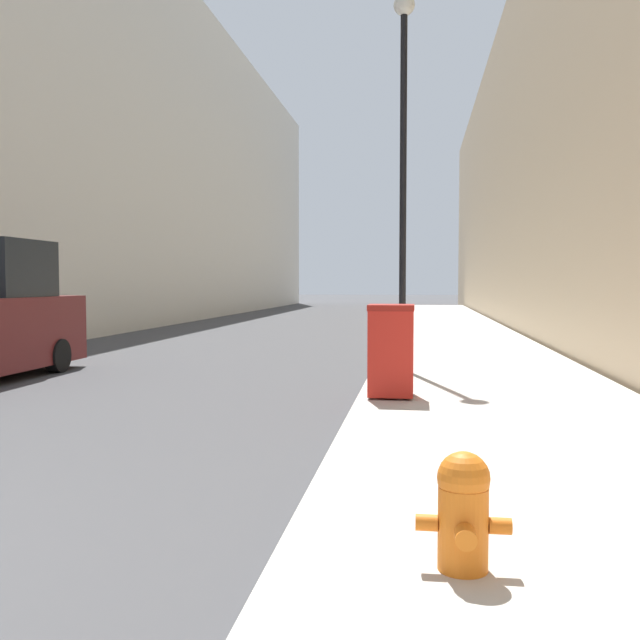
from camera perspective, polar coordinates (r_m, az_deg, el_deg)
The scene contains 5 objects.
sidewalk_right at distance 20.89m, azimuth 10.96°, elevation -1.55°, with size 3.90×60.00×0.15m.
building_left_glass at distance 33.39m, azimuth -21.27°, elevation 12.51°, with size 12.00×60.00×14.69m.
fire_hydrant at distance 4.06m, azimuth 11.40°, elevation -14.58°, with size 0.51×0.40×0.65m.
trash_bin at distance 9.76m, azimuth 5.71°, elevation -2.38°, with size 0.62×0.69×1.26m.
lamppost at distance 13.07m, azimuth 6.68°, elevation 13.65°, with size 0.37×0.37×6.62m.
Camera 1 is at (5.00, -2.79, 1.71)m, focal length 40.00 mm.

